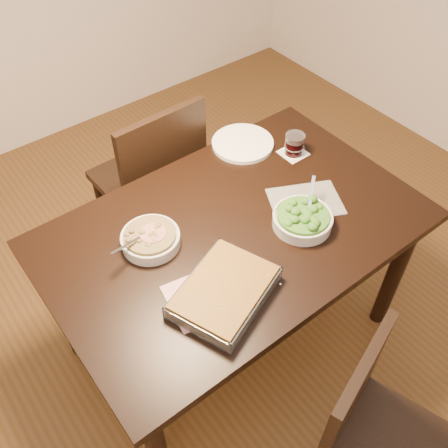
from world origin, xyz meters
The scene contains 12 objects.
ground centered at (0.00, 0.00, 0.00)m, with size 4.00×4.00×0.00m, color #4D3516.
table centered at (0.00, 0.00, 0.65)m, with size 1.40×0.90×0.75m.
magazine_a centered at (-0.26, -0.19, 0.75)m, with size 0.27×0.20×0.01m, color #C4384F.
magazine_b centered at (0.30, -0.07, 0.75)m, with size 0.27×0.20×0.00m, color #25252C.
coaster centered at (0.47, 0.18, 0.75)m, with size 0.11×0.11×0.00m, color white.
stew_bowl centered at (-0.29, 0.12, 0.78)m, with size 0.23×0.21×0.08m.
broccoli_bowl centered at (0.20, -0.14, 0.78)m, with size 0.23×0.22×0.09m.
baking_dish centered at (-0.22, -0.22, 0.78)m, with size 0.41×0.36×0.06m.
wine_tumbler centered at (0.47, 0.18, 0.80)m, with size 0.08×0.08×0.09m.
dinner_plate centered at (0.33, 0.36, 0.76)m, with size 0.27×0.27×0.02m, color white.
chair_near centered at (-0.04, -0.78, 0.47)m, with size 0.50×0.50×0.84m.
chair_far centered at (0.03, 0.65, 0.52)m, with size 0.45×0.45×0.94m.
Camera 1 is at (-0.80, -0.97, 2.11)m, focal length 40.00 mm.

